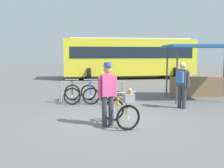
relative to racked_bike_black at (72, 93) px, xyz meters
The scene contains 10 objects.
ground_plane 3.50m from the racked_bike_black, 68.58° to the right, with size 80.00×80.00×0.00m, color #605E5B.
bike_rack_rail 0.87m from the racked_bike_black, 14.93° to the right, with size 2.51×0.16×0.88m.
racked_bike_black is the anchor object (origin of this frame).
racked_bike_blue 0.70m from the racked_bike_black, ahead, with size 0.77×1.15×0.97m.
racked_bike_lime 1.40m from the racked_bike_black, ahead, with size 0.69×1.10×0.97m.
featured_bicycle 3.99m from the racked_bike_black, 66.91° to the right, with size 0.93×1.25×1.09m.
person_with_featured_bike 3.83m from the racked_bike_black, 71.85° to the right, with size 0.52×0.32×1.72m.
pedestrian_with_backpack 4.27m from the racked_bike_black, 20.70° to the right, with size 0.46×0.47×1.64m.
bus_distant 10.67m from the racked_bike_black, 69.17° to the left, with size 10.18×3.97×3.08m.
market_stall 5.58m from the racked_bike_black, ahead, with size 3.27×2.53×2.30m.
Camera 1 is at (-0.56, -7.36, 1.96)m, focal length 42.67 mm.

